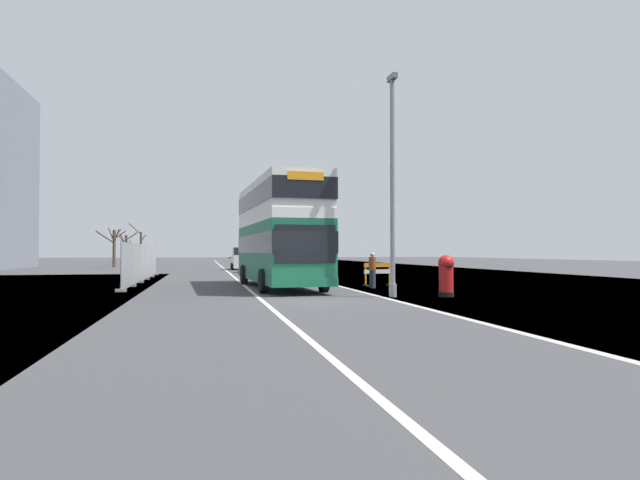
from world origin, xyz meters
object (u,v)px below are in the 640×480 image
roadworks_barrier (378,272)px  car_oncoming_near (260,259)px  pedestrian_at_kerb (372,270)px  double_decker_bus (279,232)px  lamppost_foreground (392,192)px  red_pillar_postbox (446,274)px  car_receding_mid (242,259)px

roadworks_barrier → car_oncoming_near: bearing=102.2°
pedestrian_at_kerb → car_oncoming_near: bearing=99.3°
roadworks_barrier → pedestrian_at_kerb: size_ratio=0.94×
roadworks_barrier → double_decker_bus: bearing=-177.6°
double_decker_bus → lamppost_foreground: (3.42, -6.24, 1.32)m
double_decker_bus → lamppost_foreground: size_ratio=1.30×
red_pillar_postbox → lamppost_foreground: bearing=173.0°
red_pillar_postbox → roadworks_barrier: size_ratio=1.01×
red_pillar_postbox → car_receding_mid: car_receding_mid is taller
lamppost_foreground → pedestrian_at_kerb: bearing=81.2°
lamppost_foreground → roadworks_barrier: size_ratio=5.35×
lamppost_foreground → red_pillar_postbox: lamppost_foreground is taller
double_decker_bus → car_receding_mid: (0.08, 26.22, -1.64)m
pedestrian_at_kerb → roadworks_barrier: bearing=63.6°
roadworks_barrier → pedestrian_at_kerb: bearing=-116.4°
red_pillar_postbox → roadworks_barrier: red_pillar_postbox is taller
lamppost_foreground → car_receding_mid: size_ratio=1.88×
pedestrian_at_kerb → double_decker_bus: bearing=163.5°
roadworks_barrier → pedestrian_at_kerb: pedestrian_at_kerb is taller
double_decker_bus → car_oncoming_near: (0.97, 18.52, -1.55)m
red_pillar_postbox → car_receding_mid: (-5.36, 32.71, 0.11)m
lamppost_foreground → red_pillar_postbox: bearing=-7.0°
lamppost_foreground → roadworks_barrier: (1.49, 6.45, -3.23)m
double_decker_bus → pedestrian_at_kerb: (4.19, -1.24, -1.78)m
lamppost_foreground → car_oncoming_near: lamppost_foreground is taller
red_pillar_postbox → pedestrian_at_kerb: 5.39m
double_decker_bus → lamppost_foreground: lamppost_foreground is taller
lamppost_foreground → pedestrian_at_kerb: 5.93m
double_decker_bus → roadworks_barrier: double_decker_bus is taller
lamppost_foreground → roadworks_barrier: bearing=76.9°
car_oncoming_near → car_receding_mid: size_ratio=0.92×
lamppost_foreground → car_receding_mid: lamppost_foreground is taller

